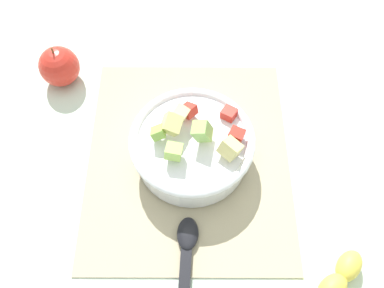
{
  "coord_description": "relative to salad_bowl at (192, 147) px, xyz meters",
  "views": [
    {
      "loc": [
        0.35,
        0.01,
        0.66
      ],
      "look_at": [
        0.0,
        0.01,
        0.06
      ],
      "focal_mm": 37.6,
      "sensor_mm": 36.0,
      "label": 1
    }
  ],
  "objects": [
    {
      "name": "ground_plane",
      "position": [
        -0.0,
        -0.01,
        -0.05
      ],
      "size": [
        2.4,
        2.4,
        0.0
      ],
      "primitive_type": "plane",
      "color": "silver"
    },
    {
      "name": "placemat",
      "position": [
        -0.0,
        -0.01,
        -0.04
      ],
      "size": [
        0.43,
        0.37,
        0.01
      ],
      "primitive_type": "cube",
      "color": "tan",
      "rests_on": "ground_plane"
    },
    {
      "name": "salad_bowl",
      "position": [
        0.0,
        0.0,
        0.0
      ],
      "size": [
        0.22,
        0.22,
        0.11
      ],
      "color": "white",
      "rests_on": "placemat"
    },
    {
      "name": "serving_spoon",
      "position": [
        0.18,
        -0.01,
        -0.03
      ],
      "size": [
        0.2,
        0.04,
        0.01
      ],
      "color": "black",
      "rests_on": "placemat"
    },
    {
      "name": "whole_apple",
      "position": [
        -0.19,
        -0.27,
        -0.01
      ],
      "size": [
        0.08,
        0.08,
        0.09
      ],
      "color": "red",
      "rests_on": "ground_plane"
    },
    {
      "name": "banana_whole",
      "position": [
        0.23,
        0.21,
        -0.03
      ],
      "size": [
        0.12,
        0.13,
        0.04
      ],
      "color": "yellow",
      "rests_on": "ground_plane"
    }
  ]
}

